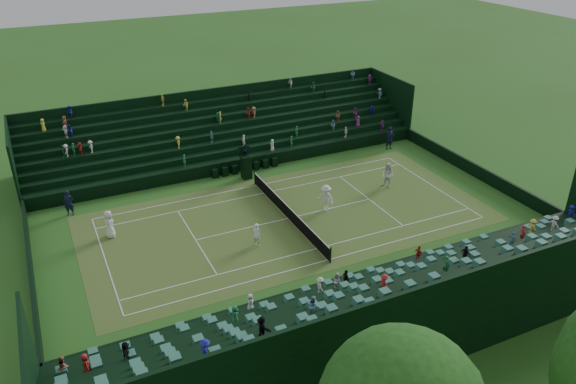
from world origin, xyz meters
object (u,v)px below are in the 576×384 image
at_px(player_near_west, 109,224).
at_px(player_far_west, 388,176).
at_px(player_near_east, 257,235).
at_px(umpire_chair, 246,164).
at_px(player_far_east, 326,198).
at_px(tennis_net, 288,212).

xyz_separation_m(player_near_west, player_far_west, (1.60, 19.75, 0.05)).
bearing_deg(player_near_east, umpire_chair, -56.51).
distance_m(player_near_west, player_far_east, 14.17).
bearing_deg(tennis_net, player_near_west, -103.64).
distance_m(player_near_east, player_far_west, 12.25).
distance_m(tennis_net, player_near_west, 11.43).
height_order(umpire_chair, player_far_west, umpire_chair).
relative_size(player_near_west, player_far_west, 0.95).
height_order(player_near_west, player_far_west, player_far_west).
bearing_deg(player_near_east, player_near_west, 19.73).
distance_m(umpire_chair, player_far_east, 7.76).
bearing_deg(player_far_east, tennis_net, -117.10).
height_order(tennis_net, player_far_west, player_far_west).
relative_size(umpire_chair, player_near_west, 1.50).
height_order(player_near_east, player_far_west, player_far_west).
bearing_deg(player_far_east, player_near_east, -95.73).
bearing_deg(player_near_west, player_near_east, -120.28).
bearing_deg(player_near_east, player_far_west, -113.15).
xyz_separation_m(umpire_chair, player_far_east, (7.17, 2.97, -0.21)).
relative_size(umpire_chair, player_near_east, 1.77).
height_order(tennis_net, player_far_east, player_far_east).
height_order(player_near_west, player_near_east, player_near_west).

